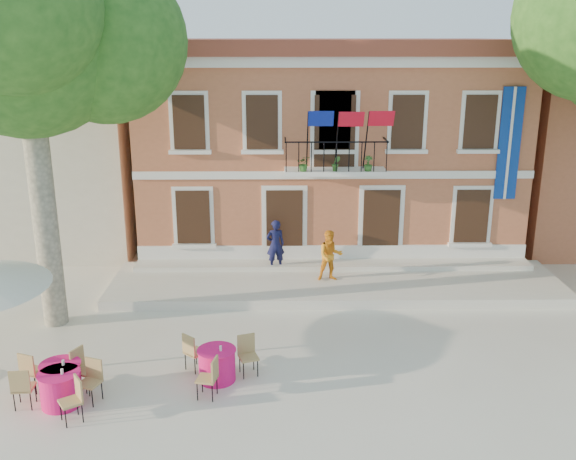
# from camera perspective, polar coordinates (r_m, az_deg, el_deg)

# --- Properties ---
(ground) EXTENTS (90.00, 90.00, 0.00)m
(ground) POSITION_cam_1_polar(r_m,az_deg,el_deg) (16.25, -1.57, -11.07)
(ground) COLOR beige
(ground) RESTS_ON ground
(main_building) EXTENTS (13.50, 9.59, 7.50)m
(main_building) POSITION_cam_1_polar(r_m,az_deg,el_deg) (24.70, 3.35, 7.93)
(main_building) COLOR #BA6743
(main_building) RESTS_ON ground
(neighbor_west) EXTENTS (9.40, 9.40, 6.40)m
(neighbor_west) POSITION_cam_1_polar(r_m,az_deg,el_deg) (27.52, -21.64, 6.51)
(neighbor_west) COLOR beige
(neighbor_west) RESTS_ON ground
(terrace) EXTENTS (14.00, 3.40, 0.30)m
(terrace) POSITION_cam_1_polar(r_m,az_deg,el_deg) (20.26, 4.27, -4.78)
(terrace) COLOR silver
(terrace) RESTS_ON ground
(plane_tree_west) EXTENTS (5.32, 5.32, 10.46)m
(plane_tree_west) POSITION_cam_1_polar(r_m,az_deg,el_deg) (17.48, -22.46, 16.00)
(plane_tree_west) COLOR #A59E84
(plane_tree_west) RESTS_ON ground
(pedestrian_navy) EXTENTS (0.68, 0.52, 1.65)m
(pedestrian_navy) POSITION_cam_1_polar(r_m,az_deg,el_deg) (20.78, -1.13, -1.31)
(pedestrian_navy) COLOR #111339
(pedestrian_navy) RESTS_ON terrace
(pedestrian_orange) EXTENTS (0.84, 0.69, 1.60)m
(pedestrian_orange) POSITION_cam_1_polar(r_m,az_deg,el_deg) (19.87, 3.77, -2.29)
(pedestrian_orange) COLOR orange
(pedestrian_orange) RESTS_ON terrace
(cafe_table_0) EXTENTS (1.94, 1.08, 0.95)m
(cafe_table_0) POSITION_cam_1_polar(r_m,az_deg,el_deg) (15.26, -19.51, -12.31)
(cafe_table_0) COLOR #EE165F
(cafe_table_0) RESTS_ON ground
(cafe_table_1) EXTENTS (1.83, 1.78, 0.95)m
(cafe_table_1) POSITION_cam_1_polar(r_m,az_deg,el_deg) (15.09, -6.33, -11.68)
(cafe_table_1) COLOR #EE165F
(cafe_table_1) RESTS_ON ground
(cafe_table_2) EXTENTS (1.68, 1.87, 0.95)m
(cafe_table_2) POSITION_cam_1_polar(r_m,az_deg,el_deg) (14.91, -19.61, -13.02)
(cafe_table_2) COLOR #EE165F
(cafe_table_2) RESTS_ON ground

